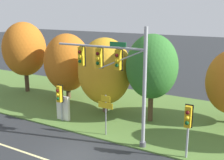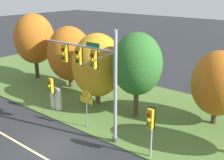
# 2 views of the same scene
# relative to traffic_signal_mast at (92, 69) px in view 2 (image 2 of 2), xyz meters

# --- Properties ---
(ground_plane) EXTENTS (160.00, 160.00, 0.00)m
(ground_plane) POSITION_rel_traffic_signal_mast_xyz_m (-1.18, -2.85, -4.72)
(ground_plane) COLOR #282B2D
(lane_stripe) EXTENTS (36.00, 0.16, 0.01)m
(lane_stripe) POSITION_rel_traffic_signal_mast_xyz_m (-1.18, -4.05, -4.71)
(lane_stripe) COLOR beige
(lane_stripe) RESTS_ON ground
(grass_verge) EXTENTS (48.00, 11.50, 0.10)m
(grass_verge) POSITION_rel_traffic_signal_mast_xyz_m (-1.18, 5.40, -4.67)
(grass_verge) COLOR #517533
(grass_verge) RESTS_ON ground
(traffic_signal_mast) EXTENTS (6.47, 0.49, 7.33)m
(traffic_signal_mast) POSITION_rel_traffic_signal_mast_xyz_m (0.00, 0.00, 0.00)
(traffic_signal_mast) COLOR #9EA0A5
(traffic_signal_mast) RESTS_ON grass_verge
(pedestrian_signal_near_kerb) EXTENTS (0.46, 0.55, 2.84)m
(pedestrian_signal_near_kerb) POSITION_rel_traffic_signal_mast_xyz_m (-5.11, 0.63, -2.60)
(pedestrian_signal_near_kerb) COLOR #9EA0A5
(pedestrian_signal_near_kerb) RESTS_ON grass_verge
(pedestrian_signal_further_along) EXTENTS (0.46, 0.55, 3.22)m
(pedestrian_signal_further_along) POSITION_rel_traffic_signal_mast_xyz_m (4.62, -0.17, -2.27)
(pedestrian_signal_further_along) COLOR #9EA0A5
(pedestrian_signal_further_along) RESTS_ON grass_verge
(route_sign_post) EXTENTS (1.09, 0.08, 2.81)m
(route_sign_post) POSITION_rel_traffic_signal_mast_xyz_m (-0.93, 0.29, -2.73)
(route_sign_post) COLOR slate
(route_sign_post) RESTS_ON grass_verge
(tree_nearest_road) EXTENTS (4.29, 4.29, 7.07)m
(tree_nearest_road) POSITION_rel_traffic_signal_mast_xyz_m (-13.33, 5.23, -0.25)
(tree_nearest_road) COLOR #423021
(tree_nearest_road) RESTS_ON grass_verge
(tree_left_of_mast) EXTENTS (4.30, 4.30, 6.13)m
(tree_left_of_mast) POSITION_rel_traffic_signal_mast_xyz_m (-8.22, 5.54, -1.19)
(tree_left_of_mast) COLOR #4C3823
(tree_left_of_mast) RESTS_ON grass_verge
(tree_behind_signpost) EXTENTS (4.32, 4.32, 6.12)m
(tree_behind_signpost) POSITION_rel_traffic_signal_mast_xyz_m (-3.29, 4.15, -1.21)
(tree_behind_signpost) COLOR brown
(tree_behind_signpost) RESTS_ON grass_verge
(tree_mid_verge) EXTENTS (3.80, 3.80, 6.58)m
(tree_mid_verge) POSITION_rel_traffic_signal_mast_xyz_m (0.73, 4.11, -0.42)
(tree_mid_verge) COLOR #4C3823
(tree_mid_verge) RESTS_ON grass_verge
(tree_tall_centre) EXTENTS (3.80, 3.80, 5.52)m
(tree_tall_centre) POSITION_rel_traffic_signal_mast_xyz_m (5.99, 6.68, -1.49)
(tree_tall_centre) COLOR #423021
(tree_tall_centre) RESTS_ON grass_verge
(info_kiosk) EXTENTS (1.10, 0.24, 1.90)m
(info_kiosk) POSITION_rel_traffic_signal_mast_xyz_m (-5.13, 1.00, -3.67)
(info_kiosk) COLOR silver
(info_kiosk) RESTS_ON grass_verge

